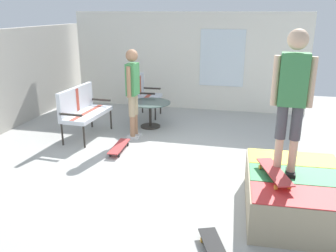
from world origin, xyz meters
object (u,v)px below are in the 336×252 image
Objects in this scene: patio_bench at (82,107)px; patio_table at (150,109)px; person_skater at (292,93)px; skateboard_by_bench at (119,147)px; skateboard_on_ramp at (274,172)px; skate_ramp at (299,194)px; skateboard_spare at (216,251)px; patio_chair_near_house at (144,92)px; person_watching at (133,87)px.

patio_table is (0.90, -1.18, -0.21)m from patio_bench.
patio_bench is 4.42m from person_skater.
patio_bench is 1.58× the size of skateboard_by_bench.
patio_table is at bearing 38.46° from skateboard_on_ramp.
skate_ramp is 1.49m from skateboard_spare.
skateboard_spare is (-4.90, -2.28, -0.53)m from patio_chair_near_house.
skateboard_by_bench is 3.31m from skateboard_spare.
patio_bench is 1.42× the size of patio_table.
skate_ramp is 3.33m from skateboard_by_bench.
patio_chair_near_house is 2.38m from skateboard_by_bench.
person_skater is 2.16× the size of skateboard_on_ramp.
skateboard_spare is at bearing 148.71° from skateboard_on_ramp.
skate_ramp is at bearing -39.02° from skateboard_spare.
skate_ramp is 4.95m from patio_chair_near_house.
patio_bench is at bearing 59.07° from skateboard_by_bench.
skate_ramp is 0.52m from skateboard_on_ramp.
person_watching reaches higher than skateboard_by_bench.
skateboard_by_bench is (1.44, 2.99, -0.18)m from skate_ramp.
skateboard_spare is (-2.59, -2.06, 0.00)m from skateboard_by_bench.
person_watching is at bearing -80.40° from patio_bench.
skate_ramp is 3.79m from person_watching.
person_skater is (-2.97, -2.61, 1.17)m from patio_table.
patio_table is (-0.80, -0.39, -0.21)m from patio_chair_near_house.
patio_bench is 1.50m from patio_table.
skateboard_spare is (-1.13, 0.71, -1.49)m from person_skater.
patio_table is at bearing 24.80° from skateboard_spare.
person_skater is 3.47m from skateboard_by_bench.
person_skater reaches higher than skate_ramp.
patio_bench is at bearing 155.00° from patio_chair_near_house.
patio_bench is 4.29m from skateboard_on_ramp.
patio_table is 1.11× the size of skateboard_by_bench.
patio_chair_near_house is at bearing 25.83° from patio_table.
patio_table is 4.12m from person_skater.
patio_chair_near_house is 5.43m from skateboard_spare.
patio_chair_near_house is (1.70, -0.79, -0.00)m from patio_bench.
patio_chair_near_house is at bearing 5.43° from skateboard_by_bench.
person_skater is at bearing 94.33° from skate_ramp.
skateboard_by_bench is 0.99× the size of skateboard_spare.
patio_chair_near_house is at bearing 38.48° from person_skater.
skateboard_by_bench is at bearing 177.84° from person_watching.
patio_bench is 0.72× the size of person_skater.
person_skater is at bearing -118.62° from patio_bench.
patio_table reaches higher than skate_ramp.
person_watching is 3.59m from skateboard_on_ramp.
person_skater is (-3.77, -2.99, 0.96)m from patio_chair_near_house.
skateboard_on_ramp reaches higher than skateboard_spare.
person_skater is 2.17× the size of skateboard_spare.
skateboard_on_ramp is at bearing -132.50° from person_watching.
skateboard_by_bench is at bearing 58.56° from skateboard_on_ramp.
person_skater is at bearing -32.19° from skateboard_spare.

